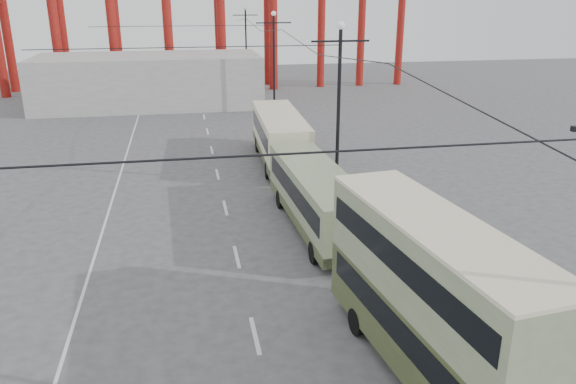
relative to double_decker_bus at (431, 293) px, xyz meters
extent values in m
cube|color=silver|center=(-4.63, 17.93, -2.73)|extent=(0.15, 82.00, 0.01)
cube|color=silver|center=(1.77, 18.93, -2.73)|extent=(0.12, 120.00, 0.01)
cube|color=silver|center=(-10.63, 18.93, -2.73)|extent=(0.12, 120.00, 0.01)
cylinder|color=black|center=(1.97, 16.93, 1.76)|extent=(0.20, 0.20, 9.00)
cylinder|color=black|center=(1.97, 16.93, -2.49)|extent=(0.44, 0.44, 0.50)
cube|color=black|center=(1.97, 16.93, 5.56)|extent=(3.20, 0.10, 0.10)
sphere|color=white|center=(1.97, 16.93, 6.36)|extent=(0.44, 0.44, 0.44)
cylinder|color=black|center=(1.97, 38.93, 1.76)|extent=(0.20, 0.20, 9.00)
cylinder|color=black|center=(1.97, 38.93, -2.49)|extent=(0.44, 0.44, 0.50)
cube|color=black|center=(1.97, 38.93, 5.56)|extent=(3.20, 0.10, 0.10)
sphere|color=white|center=(1.97, 38.93, 6.36)|extent=(0.44, 0.44, 0.44)
cylinder|color=black|center=(1.97, 60.93, 1.76)|extent=(0.20, 0.20, 9.00)
cylinder|color=black|center=(1.97, 60.93, -2.49)|extent=(0.44, 0.44, 0.50)
cube|color=black|center=(1.97, 60.93, 5.56)|extent=(3.20, 0.10, 0.10)
sphere|color=white|center=(1.97, 60.93, 6.36)|extent=(0.44, 0.44, 0.44)
cylinder|color=maroon|center=(-25.63, 57.93, 6.26)|extent=(1.00, 1.00, 18.00)
cylinder|color=maroon|center=(20.37, 54.93, 4.26)|extent=(0.90, 0.90, 14.00)
cube|color=#999894|center=(-9.63, 45.93, -0.24)|extent=(22.00, 10.00, 5.00)
cube|color=#364123|center=(0.00, 0.00, -1.24)|extent=(3.32, 9.31, 2.00)
cube|color=black|center=(0.00, 0.00, -0.83)|extent=(3.15, 7.51, 0.82)
cube|color=gray|center=(0.00, 0.00, -0.10)|extent=(3.34, 9.31, 0.27)
cube|color=gray|center=(0.00, 0.00, 1.04)|extent=(3.32, 9.31, 2.00)
cube|color=black|center=(0.00, 0.00, 1.13)|extent=(3.30, 8.77, 0.77)
cube|color=beige|center=(0.00, 0.00, 2.10)|extent=(3.34, 9.31, 0.11)
cylinder|color=black|center=(-1.32, 2.41, -2.28)|extent=(0.36, 0.93, 0.91)
cylinder|color=black|center=(0.73, 2.65, -2.28)|extent=(0.36, 0.93, 0.91)
cube|color=gray|center=(-0.57, 11.31, -1.08)|extent=(2.79, 10.52, 2.28)
cube|color=black|center=(-0.57, 11.31, -0.70)|extent=(2.78, 9.38, 0.90)
cube|color=#364123|center=(-0.57, 11.31, -1.98)|extent=(2.82, 10.52, 0.47)
cube|color=gray|center=(-0.57, 11.31, 0.13)|extent=(2.81, 10.52, 0.15)
cylinder|color=black|center=(-1.76, 14.20, -2.27)|extent=(0.30, 0.96, 0.95)
cylinder|color=black|center=(0.38, 14.29, -2.27)|extent=(0.30, 0.96, 0.95)
cylinder|color=black|center=(-1.51, 7.95, -2.27)|extent=(0.30, 0.96, 0.95)
cylinder|color=black|center=(0.63, 8.03, -2.27)|extent=(0.30, 0.96, 0.95)
cube|color=beige|center=(-0.32, 22.81, -0.89)|extent=(3.04, 10.66, 2.54)
cube|color=black|center=(-0.32, 22.81, -0.47)|extent=(3.03, 9.40, 1.00)
cube|color=#364123|center=(-0.32, 22.81, -1.89)|extent=(3.07, 10.66, 0.53)
cube|color=beige|center=(-0.32, 22.81, 0.46)|extent=(3.06, 10.66, 0.17)
cylinder|color=black|center=(-1.41, 25.60, -2.21)|extent=(0.34, 1.07, 1.06)
cylinder|color=black|center=(0.98, 25.51, -2.21)|extent=(0.34, 1.07, 1.06)
cylinder|color=black|center=(-1.63, 19.69, -2.21)|extent=(0.34, 1.07, 1.06)
cylinder|color=black|center=(0.76, 19.60, -2.21)|extent=(0.34, 1.07, 1.06)
imported|color=black|center=(-0.72, 9.27, -1.97)|extent=(0.67, 0.59, 1.55)
camera|label=1|loc=(-6.51, -12.87, 7.83)|focal=35.00mm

